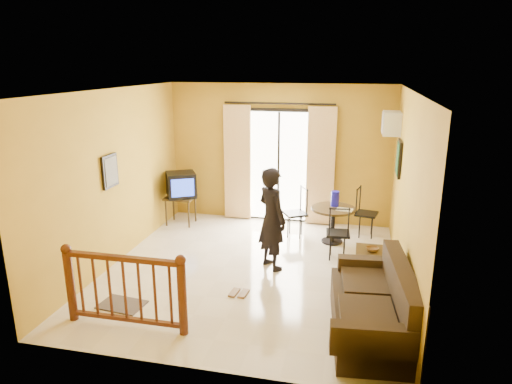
% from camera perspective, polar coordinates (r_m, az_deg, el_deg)
% --- Properties ---
extents(ground, '(5.00, 5.00, 0.00)m').
position_cam_1_polar(ground, '(7.36, -0.58, -9.73)').
color(ground, beige).
rests_on(ground, ground).
extents(room_shell, '(5.00, 5.00, 5.00)m').
position_cam_1_polar(room_shell, '(6.80, -0.62, 3.33)').
color(room_shell, white).
rests_on(room_shell, ground).
extents(balcony_door, '(2.25, 0.14, 2.46)m').
position_cam_1_polar(balcony_door, '(9.24, 2.83, 3.38)').
color(balcony_door, black).
rests_on(balcony_door, ground).
extents(tv_table, '(0.58, 0.48, 0.58)m').
position_cam_1_polar(tv_table, '(9.35, -9.43, -1.01)').
color(tv_table, black).
rests_on(tv_table, ground).
extents(television, '(0.72, 0.70, 0.50)m').
position_cam_1_polar(television, '(9.25, -9.34, 0.90)').
color(television, black).
rests_on(television, tv_table).
extents(picture_left, '(0.05, 0.42, 0.52)m').
position_cam_1_polar(picture_left, '(7.47, -17.78, 2.50)').
color(picture_left, black).
rests_on(picture_left, room_shell).
extents(dining_table, '(0.79, 0.79, 0.66)m').
position_cam_1_polar(dining_table, '(8.38, 9.62, -2.88)').
color(dining_table, black).
rests_on(dining_table, ground).
extents(water_jug, '(0.15, 0.15, 0.28)m').
position_cam_1_polar(water_jug, '(8.40, 9.85, -0.84)').
color(water_jug, '#1613B6').
rests_on(water_jug, dining_table).
extents(serving_tray, '(0.31, 0.22, 0.02)m').
position_cam_1_polar(serving_tray, '(8.23, 11.01, -2.17)').
color(serving_tray, '#EDEACA').
rests_on(serving_tray, dining_table).
extents(dining_chairs, '(1.82, 1.61, 0.95)m').
position_cam_1_polar(dining_chairs, '(8.51, 9.46, -6.30)').
color(dining_chairs, black).
rests_on(dining_chairs, ground).
extents(air_conditioner, '(0.31, 0.60, 0.40)m').
position_cam_1_polar(air_conditioner, '(8.50, 16.53, 8.25)').
color(air_conditioner, white).
rests_on(air_conditioner, room_shell).
extents(botanical_print, '(0.05, 0.50, 0.60)m').
position_cam_1_polar(botanical_print, '(7.95, 17.42, 4.03)').
color(botanical_print, black).
rests_on(botanical_print, room_shell).
extents(coffee_table, '(0.49, 0.89, 0.39)m').
position_cam_1_polar(coffee_table, '(7.20, 14.28, -8.57)').
color(coffee_table, black).
rests_on(coffee_table, ground).
extents(bowl, '(0.26, 0.26, 0.06)m').
position_cam_1_polar(bowl, '(7.26, 14.34, -6.95)').
color(bowl, brown).
rests_on(bowl, coffee_table).
extents(sofa, '(1.04, 1.96, 0.90)m').
position_cam_1_polar(sofa, '(5.82, 14.73, -13.93)').
color(sofa, '#2E2112').
rests_on(sofa, ground).
extents(standing_person, '(0.70, 0.70, 1.65)m').
position_cam_1_polar(standing_person, '(7.16, 1.99, -3.36)').
color(standing_person, black).
rests_on(standing_person, ground).
extents(stair_balustrade, '(1.63, 0.13, 1.04)m').
position_cam_1_polar(stair_balustrade, '(5.90, -16.15, -11.14)').
color(stair_balustrade, '#471E0F').
rests_on(stair_balustrade, ground).
extents(doormat, '(0.64, 0.46, 0.02)m').
position_cam_1_polar(doormat, '(6.64, -16.41, -13.35)').
color(doormat, '#4F453F').
rests_on(doormat, ground).
extents(sandals, '(0.26, 0.26, 0.03)m').
position_cam_1_polar(sandals, '(6.66, -2.16, -12.51)').
color(sandals, brown).
rests_on(sandals, ground).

